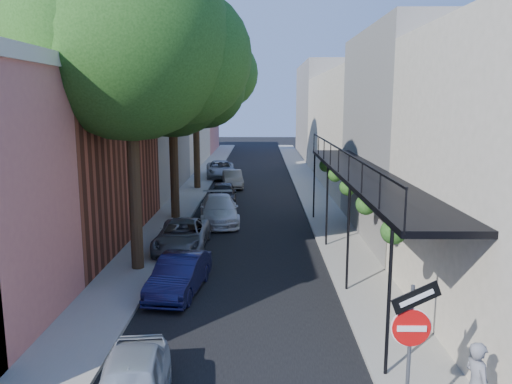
{
  "coord_description": "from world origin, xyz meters",
  "views": [
    {
      "loc": [
        0.57,
        -7.0,
        5.93
      ],
      "look_at": [
        0.42,
        10.4,
        2.8
      ],
      "focal_mm": 35.0,
      "sensor_mm": 36.0,
      "label": 1
    }
  ],
  "objects_px": {
    "parked_car_b": "(179,275)",
    "parked_car_c": "(182,236)",
    "oak_near": "(143,43)",
    "oak_far": "(202,67)",
    "parked_car_g": "(221,169)",
    "oak_mid": "(180,79)",
    "parked_car_e": "(223,194)",
    "parked_car_d": "(219,210)",
    "sign_post": "(411,334)",
    "parked_car_f": "(233,179)"
  },
  "relations": [
    {
      "from": "parked_car_b",
      "to": "parked_car_c",
      "type": "xyz_separation_m",
      "value": [
        -0.62,
        4.6,
        0.0
      ]
    },
    {
      "from": "oak_near",
      "to": "parked_car_b",
      "type": "bearing_deg",
      "value": -59.17
    },
    {
      "from": "oak_near",
      "to": "oak_far",
      "type": "relative_size",
      "value": 0.96
    },
    {
      "from": "oak_far",
      "to": "parked_car_g",
      "type": "xyz_separation_m",
      "value": [
        0.75,
        5.06,
        -7.59
      ]
    },
    {
      "from": "oak_mid",
      "to": "parked_car_c",
      "type": "bearing_deg",
      "value": -81.83
    },
    {
      "from": "oak_mid",
      "to": "parked_car_c",
      "type": "xyz_separation_m",
      "value": [
        0.82,
        -5.7,
        -6.45
      ]
    },
    {
      "from": "parked_car_c",
      "to": "parked_car_e",
      "type": "height_order",
      "value": "parked_car_e"
    },
    {
      "from": "oak_mid",
      "to": "parked_car_d",
      "type": "distance_m",
      "value": 6.74
    },
    {
      "from": "sign_post",
      "to": "oak_mid",
      "type": "bearing_deg",
      "value": 110.86
    },
    {
      "from": "parked_car_c",
      "to": "parked_car_d",
      "type": "height_order",
      "value": "parked_car_d"
    },
    {
      "from": "parked_car_d",
      "to": "parked_car_b",
      "type": "bearing_deg",
      "value": -99.49
    },
    {
      "from": "sign_post",
      "to": "oak_near",
      "type": "bearing_deg",
      "value": 125.09
    },
    {
      "from": "parked_car_b",
      "to": "parked_car_e",
      "type": "height_order",
      "value": "parked_car_e"
    },
    {
      "from": "parked_car_b",
      "to": "parked_car_f",
      "type": "xyz_separation_m",
      "value": [
        0.58,
        19.85,
        0.0
      ]
    },
    {
      "from": "sign_post",
      "to": "parked_car_e",
      "type": "bearing_deg",
      "value": 102.91
    },
    {
      "from": "oak_far",
      "to": "parked_car_c",
      "type": "xyz_separation_m",
      "value": [
        0.75,
        -14.74,
        -7.66
      ]
    },
    {
      "from": "parked_car_f",
      "to": "parked_car_g",
      "type": "xyz_separation_m",
      "value": [
        -1.2,
        4.55,
        0.07
      ]
    },
    {
      "from": "oak_near",
      "to": "oak_far",
      "type": "bearing_deg",
      "value": 89.96
    },
    {
      "from": "sign_post",
      "to": "parked_car_b",
      "type": "distance_m",
      "value": 8.77
    },
    {
      "from": "oak_near",
      "to": "parked_car_e",
      "type": "bearing_deg",
      "value": 81.31
    },
    {
      "from": "oak_near",
      "to": "oak_far",
      "type": "distance_m",
      "value": 17.01
    },
    {
      "from": "oak_far",
      "to": "parked_car_b",
      "type": "distance_m",
      "value": 20.84
    },
    {
      "from": "oak_far",
      "to": "parked_car_g",
      "type": "height_order",
      "value": "oak_far"
    },
    {
      "from": "oak_near",
      "to": "parked_car_b",
      "type": "relative_size",
      "value": 3.15
    },
    {
      "from": "oak_near",
      "to": "parked_car_f",
      "type": "distance_m",
      "value": 19.08
    },
    {
      "from": "parked_car_e",
      "to": "parked_car_b",
      "type": "bearing_deg",
      "value": -94.62
    },
    {
      "from": "parked_car_b",
      "to": "parked_car_c",
      "type": "height_order",
      "value": "parked_car_c"
    },
    {
      "from": "oak_near",
      "to": "parked_car_d",
      "type": "distance_m",
      "value": 10.24
    },
    {
      "from": "parked_car_b",
      "to": "parked_car_g",
      "type": "distance_m",
      "value": 24.41
    },
    {
      "from": "sign_post",
      "to": "oak_mid",
      "type": "relative_size",
      "value": 0.29
    },
    {
      "from": "parked_car_d",
      "to": "parked_car_g",
      "type": "relative_size",
      "value": 0.95
    },
    {
      "from": "parked_car_f",
      "to": "parked_car_b",
      "type": "bearing_deg",
      "value": -99.53
    },
    {
      "from": "oak_near",
      "to": "parked_car_c",
      "type": "bearing_deg",
      "value": 71.33
    },
    {
      "from": "oak_mid",
      "to": "parked_car_b",
      "type": "relative_size",
      "value": 2.81
    },
    {
      "from": "parked_car_b",
      "to": "parked_car_c",
      "type": "bearing_deg",
      "value": 105.08
    },
    {
      "from": "parked_car_b",
      "to": "parked_car_f",
      "type": "height_order",
      "value": "parked_car_f"
    },
    {
      "from": "oak_far",
      "to": "parked_car_e",
      "type": "relative_size",
      "value": 3.15
    },
    {
      "from": "sign_post",
      "to": "parked_car_e",
      "type": "distance_m",
      "value": 21.38
    },
    {
      "from": "oak_mid",
      "to": "oak_far",
      "type": "xyz_separation_m",
      "value": [
        0.06,
        9.04,
        1.2
      ]
    },
    {
      "from": "sign_post",
      "to": "parked_car_e",
      "type": "height_order",
      "value": "sign_post"
    },
    {
      "from": "parked_car_c",
      "to": "sign_post",
      "type": "bearing_deg",
      "value": -64.35
    },
    {
      "from": "parked_car_f",
      "to": "sign_post",
      "type": "bearing_deg",
      "value": -88.22
    },
    {
      "from": "oak_mid",
      "to": "parked_car_f",
      "type": "relative_size",
      "value": 2.8
    },
    {
      "from": "parked_car_e",
      "to": "parked_car_g",
      "type": "xyz_separation_m",
      "value": [
        -0.99,
        10.56,
        0.03
      ]
    },
    {
      "from": "oak_near",
      "to": "parked_car_f",
      "type": "relative_size",
      "value": 3.13
    },
    {
      "from": "parked_car_c",
      "to": "parked_car_d",
      "type": "bearing_deg",
      "value": 76.04
    },
    {
      "from": "parked_car_e",
      "to": "parked_car_f",
      "type": "xyz_separation_m",
      "value": [
        0.21,
        6.02,
        -0.04
      ]
    },
    {
      "from": "oak_near",
      "to": "oak_mid",
      "type": "relative_size",
      "value": 1.12
    },
    {
      "from": "oak_far",
      "to": "parked_car_d",
      "type": "xyz_separation_m",
      "value": [
        1.86,
        -9.98,
        -7.59
      ]
    },
    {
      "from": "oak_near",
      "to": "parked_car_d",
      "type": "xyz_separation_m",
      "value": [
        1.88,
        7.03,
        -7.21
      ]
    }
  ]
}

